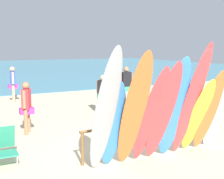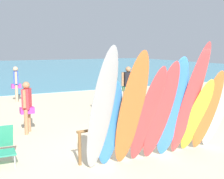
{
  "view_description": "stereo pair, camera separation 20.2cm",
  "coord_description": "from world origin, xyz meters",
  "px_view_note": "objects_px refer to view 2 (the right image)",
  "views": [
    {
      "loc": [
        -4.03,
        -5.75,
        2.55
      ],
      "look_at": [
        0.0,
        2.03,
        1.28
      ],
      "focal_mm": 47.79,
      "sensor_mm": 36.0,
      "label": 1
    },
    {
      "loc": [
        -3.85,
        -5.84,
        2.55
      ],
      "look_at": [
        0.0,
        2.03,
        1.28
      ],
      "focal_mm": 47.79,
      "sensor_mm": 36.0,
      "label": 2
    }
  ],
  "objects_px": {
    "beachgoer_strolling": "(128,84)",
    "beach_chair_red": "(2,144)",
    "surfboard_rack": "(149,128)",
    "surfboard_blue_1": "(110,125)",
    "surfboard_grey_0": "(102,112)",
    "surfboard_red_6": "(190,102)",
    "surfboard_red_4": "(161,113)",
    "beachgoer_by_water": "(16,81)",
    "surfboard_orange_8": "(208,112)",
    "surfboard_white_9": "(218,110)",
    "beachgoer_midbeach": "(27,104)",
    "beachgoer_photographing": "(104,92)",
    "surfboard_yellow_7": "(197,116)",
    "surfboard_orange_2": "(131,112)",
    "surfboard_red_3": "(148,116)",
    "surfboard_blue_5": "(172,109)"
  },
  "relations": [
    {
      "from": "surfboard_rack",
      "to": "surfboard_white_9",
      "type": "xyz_separation_m",
      "value": [
        1.57,
        -0.61,
        0.39
      ]
    },
    {
      "from": "surfboard_rack",
      "to": "beach_chair_red",
      "type": "distance_m",
      "value": 3.36
    },
    {
      "from": "surfboard_rack",
      "to": "surfboard_yellow_7",
      "type": "relative_size",
      "value": 1.82
    },
    {
      "from": "beachgoer_by_water",
      "to": "surfboard_red_6",
      "type": "bearing_deg",
      "value": -158.7
    },
    {
      "from": "surfboard_red_3",
      "to": "surfboard_grey_0",
      "type": "bearing_deg",
      "value": 175.7
    },
    {
      "from": "surfboard_orange_8",
      "to": "surfboard_white_9",
      "type": "bearing_deg",
      "value": 7.74
    },
    {
      "from": "beachgoer_by_water",
      "to": "beachgoer_strolling",
      "type": "relative_size",
      "value": 0.96
    },
    {
      "from": "surfboard_blue_5",
      "to": "surfboard_orange_8",
      "type": "distance_m",
      "value": 1.07
    },
    {
      "from": "surfboard_red_3",
      "to": "surfboard_blue_5",
      "type": "distance_m",
      "value": 0.68
    },
    {
      "from": "surfboard_red_6",
      "to": "beachgoer_photographing",
      "type": "bearing_deg",
      "value": 85.25
    },
    {
      "from": "surfboard_blue_1",
      "to": "surfboard_orange_8",
      "type": "bearing_deg",
      "value": 1.29
    },
    {
      "from": "beachgoer_strolling",
      "to": "beach_chair_red",
      "type": "xyz_separation_m",
      "value": [
        -5.54,
        -4.31,
        -0.55
      ]
    },
    {
      "from": "surfboard_red_4",
      "to": "surfboard_orange_8",
      "type": "relative_size",
      "value": 1.12
    },
    {
      "from": "surfboard_orange_2",
      "to": "surfboard_red_3",
      "type": "distance_m",
      "value": 0.48
    },
    {
      "from": "surfboard_orange_8",
      "to": "surfboard_grey_0",
      "type": "bearing_deg",
      "value": -174.57
    },
    {
      "from": "surfboard_rack",
      "to": "surfboard_blue_1",
      "type": "height_order",
      "value": "surfboard_blue_1"
    },
    {
      "from": "surfboard_blue_1",
      "to": "surfboard_red_4",
      "type": "bearing_deg",
      "value": -4.47
    },
    {
      "from": "surfboard_red_3",
      "to": "surfboard_red_6",
      "type": "distance_m",
      "value": 1.1
    },
    {
      "from": "surfboard_red_3",
      "to": "surfboard_red_4",
      "type": "relative_size",
      "value": 0.97
    },
    {
      "from": "surfboard_white_9",
      "to": "beachgoer_photographing",
      "type": "relative_size",
      "value": 1.44
    },
    {
      "from": "surfboard_rack",
      "to": "beachgoer_strolling",
      "type": "bearing_deg",
      "value": 66.02
    },
    {
      "from": "surfboard_white_9",
      "to": "surfboard_yellow_7",
      "type": "bearing_deg",
      "value": -176.41
    },
    {
      "from": "surfboard_grey_0",
      "to": "surfboard_red_6",
      "type": "distance_m",
      "value": 2.14
    },
    {
      "from": "surfboard_red_6",
      "to": "beachgoer_by_water",
      "type": "distance_m",
      "value": 9.47
    },
    {
      "from": "surfboard_yellow_7",
      "to": "beach_chair_red",
      "type": "xyz_separation_m",
      "value": [
        -4.18,
        1.41,
        -0.5
      ]
    },
    {
      "from": "beachgoer_strolling",
      "to": "surfboard_grey_0",
      "type": "bearing_deg",
      "value": -126.36
    },
    {
      "from": "beachgoer_by_water",
      "to": "beach_chair_red",
      "type": "height_order",
      "value": "beachgoer_by_water"
    },
    {
      "from": "surfboard_rack",
      "to": "beachgoer_by_water",
      "type": "distance_m",
      "value": 8.61
    },
    {
      "from": "surfboard_orange_2",
      "to": "beachgoer_photographing",
      "type": "bearing_deg",
      "value": 75.1
    },
    {
      "from": "surfboard_blue_1",
      "to": "beachgoer_by_water",
      "type": "distance_m",
      "value": 8.95
    },
    {
      "from": "surfboard_rack",
      "to": "surfboard_red_4",
      "type": "height_order",
      "value": "surfboard_red_4"
    },
    {
      "from": "surfboard_orange_2",
      "to": "surfboard_orange_8",
      "type": "bearing_deg",
      "value": 7.61
    },
    {
      "from": "surfboard_orange_8",
      "to": "surfboard_white_9",
      "type": "height_order",
      "value": "surfboard_orange_8"
    },
    {
      "from": "surfboard_orange_2",
      "to": "beachgoer_photographing",
      "type": "relative_size",
      "value": 1.81
    },
    {
      "from": "surfboard_grey_0",
      "to": "surfboard_orange_8",
      "type": "height_order",
      "value": "surfboard_grey_0"
    },
    {
      "from": "surfboard_blue_1",
      "to": "surfboard_red_4",
      "type": "distance_m",
      "value": 1.16
    },
    {
      "from": "beachgoer_strolling",
      "to": "beachgoer_midbeach",
      "type": "bearing_deg",
      "value": -157.76
    },
    {
      "from": "surfboard_grey_0",
      "to": "beachgoer_midbeach",
      "type": "distance_m",
      "value": 3.78
    },
    {
      "from": "beachgoer_by_water",
      "to": "beachgoer_midbeach",
      "type": "height_order",
      "value": "beachgoer_by_water"
    },
    {
      "from": "surfboard_orange_8",
      "to": "beachgoer_strolling",
      "type": "relative_size",
      "value": 1.27
    },
    {
      "from": "beachgoer_photographing",
      "to": "beachgoer_midbeach",
      "type": "bearing_deg",
      "value": 83.07
    },
    {
      "from": "surfboard_yellow_7",
      "to": "beachgoer_midbeach",
      "type": "distance_m",
      "value": 4.82
    },
    {
      "from": "surfboard_yellow_7",
      "to": "surfboard_orange_8",
      "type": "height_order",
      "value": "surfboard_orange_8"
    },
    {
      "from": "surfboard_grey_0",
      "to": "beach_chair_red",
      "type": "relative_size",
      "value": 3.28
    },
    {
      "from": "surfboard_yellow_7",
      "to": "surfboard_orange_8",
      "type": "bearing_deg",
      "value": -8.51
    },
    {
      "from": "surfboard_red_3",
      "to": "surfboard_red_6",
      "type": "relative_size",
      "value": 0.84
    },
    {
      "from": "surfboard_red_3",
      "to": "beachgoer_midbeach",
      "type": "height_order",
      "value": "surfboard_red_3"
    },
    {
      "from": "surfboard_blue_1",
      "to": "beachgoer_strolling",
      "type": "height_order",
      "value": "surfboard_blue_1"
    },
    {
      "from": "surfboard_white_9",
      "to": "surfboard_red_6",
      "type": "bearing_deg",
      "value": -167.36
    },
    {
      "from": "surfboard_white_9",
      "to": "beachgoer_by_water",
      "type": "height_order",
      "value": "surfboard_white_9"
    }
  ]
}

